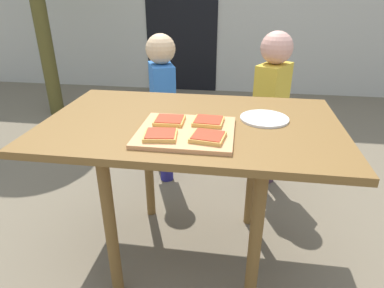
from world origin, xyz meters
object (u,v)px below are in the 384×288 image
Objects in this scene: dining_table at (191,139)px; cutting_board at (187,132)px; pizza_slice_far_right at (208,121)px; child_right at (271,101)px; pizza_slice_far_left at (169,120)px; child_left at (162,98)px; plate_white_right at (264,119)px; pizza_slice_near_left at (160,135)px; pizza_slice_near_right at (208,137)px.

cutting_board is at bearing -88.02° from dining_table.
pizza_slice_far_right is 0.85m from child_right.
pizza_slice_far_left and pizza_slice_far_right have the same top height.
pizza_slice_far_right reaches higher than cutting_board.
child_left is at bearing 105.40° from pizza_slice_far_left.
pizza_slice_far_left is at bearing -138.14° from dining_table.
child_right is (0.08, 0.66, -0.13)m from plate_white_right.
child_right reaches higher than pizza_slice_near_left.
cutting_board is at bearing -38.96° from pizza_slice_far_left.
pizza_slice_near_left is at bearing -177.00° from pizza_slice_near_right.
pizza_slice_near_left is (-0.00, -0.15, 0.00)m from pizza_slice_far_left.
pizza_slice_far_left is 0.41m from plate_white_right.
plate_white_right is (0.22, 0.27, -0.02)m from pizza_slice_near_right.
dining_table is at bearing 41.86° from pizza_slice_far_left.
plate_white_right is 0.95m from child_left.
plate_white_right is (0.39, 0.13, -0.02)m from pizza_slice_far_left.
child_left is 0.70m from child_right.
plate_white_right is 0.21× the size of child_left.
cutting_board is at bearing -131.69° from pizza_slice_far_right.
pizza_slice_near_left is at bearing -134.24° from pizza_slice_far_right.
pizza_slice_near_right is 0.16m from pizza_slice_far_right.
child_right reaches higher than dining_table.
pizza_slice_near_right is at bearing -84.69° from pizza_slice_far_right.
child_left is (-0.40, 0.97, -0.18)m from pizza_slice_near_right.
pizza_slice_near_right and pizza_slice_near_left have the same top height.
child_right is (0.70, -0.04, 0.03)m from child_left.
pizza_slice_near_left is (-0.09, -0.08, 0.02)m from cutting_board.
child_left is at bearing 176.73° from child_right.
cutting_board is 0.36× the size of child_right.
child_right is at bearing 63.18° from pizza_slice_near_left.
pizza_slice_near_left is 0.63× the size of plate_white_right.
dining_table is 3.39× the size of cutting_board.
pizza_slice_far_left reaches higher than cutting_board.
child_right is (0.30, 0.93, -0.15)m from pizza_slice_near_right.
cutting_board is 0.11m from pizza_slice_far_left.
child_right is (0.39, 0.86, -0.13)m from cutting_board.
pizza_slice_near_right is at bearing -107.92° from child_right.
pizza_slice_near_left is 1.07m from child_right.
plate_white_right is at bearing 18.60° from pizza_slice_far_left.
pizza_slice_near_left is at bearing -136.61° from cutting_board.
plate_white_right is at bearing 33.27° from cutting_board.
dining_table is at bearing 91.98° from cutting_board.
pizza_slice_near_right is at bearing -66.51° from dining_table.
plate_white_right is at bearing -97.34° from child_right.
dining_table is 0.15m from pizza_slice_far_right.
child_right is at bearing 72.08° from pizza_slice_near_right.
pizza_slice_near_left is (-0.08, -0.22, 0.11)m from dining_table.
pizza_slice_far_left is at bearing -161.40° from plate_white_right.
cutting_board is 0.37× the size of child_left.
cutting_board is 3.06× the size of pizza_slice_far_left.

